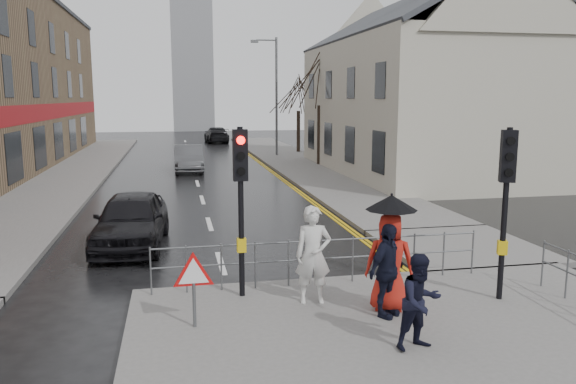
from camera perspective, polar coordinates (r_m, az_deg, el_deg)
name	(u,v)px	position (r m, az deg, el deg)	size (l,w,h in m)	color
ground	(234,306)	(11.43, -5.56, -11.47)	(120.00, 120.00, 0.00)	black
near_pavement	(459,371)	(9.13, 17.02, -17.04)	(10.00, 9.00, 0.14)	#605E5B
left_pavement	(78,169)	(34.29, -20.58, 2.21)	(4.00, 44.00, 0.14)	#605E5B
right_pavement	(293,160)	(36.63, 0.46, 3.26)	(4.00, 40.00, 0.14)	#605E5B
pavement_bridge_right	(459,247)	(16.08, 17.02, -5.35)	(4.00, 4.20, 0.14)	#605E5B
building_right_cream	(420,85)	(31.46, 13.24, 10.57)	(9.00, 16.40, 10.10)	#B4AE9C
church_tower	(192,58)	(72.83, -9.74, 13.29)	(5.00, 5.00, 18.00)	gray
traffic_signal_near_left	(241,182)	(11.01, -4.84, 0.99)	(0.28, 0.27, 3.40)	black
traffic_signal_near_right	(506,184)	(11.58, 21.31, 0.80)	(0.34, 0.33, 3.40)	black
guard_railing_front	(321,251)	(12.05, 3.38, -6.01)	(7.14, 0.04, 1.00)	#595B5E
warning_sign	(194,277)	(9.90, -9.57, -8.53)	(0.80, 0.07, 1.35)	#595B5E
street_lamp	(274,89)	(39.23, -1.44, 10.45)	(1.83, 0.25, 8.00)	#595B5E
tree_near	(320,80)	(33.74, 3.25, 11.32)	(2.40, 2.40, 6.58)	#30241A
tree_far	(298,93)	(41.62, 1.07, 10.01)	(2.40, 2.40, 5.64)	#30241A
pedestrian_a	(313,255)	(10.90, 2.57, -6.40)	(0.70, 0.46, 1.91)	silver
pedestrian_b	(420,302)	(9.25, 13.30, -10.80)	(0.75, 0.59, 1.55)	black
pedestrian_with_umbrella	(390,250)	(10.63, 10.33, -5.81)	(1.05, 0.96, 2.20)	#AA1D13
pedestrian_d	(387,271)	(10.40, 10.01, -7.86)	(1.01, 0.42, 1.73)	black
car_parked	(131,220)	(16.13, -15.64, -2.72)	(1.79, 4.46, 1.52)	black
car_mid	(189,158)	(31.95, -10.06, 3.38)	(1.55, 4.44, 1.46)	#45474A
car_far	(217,135)	(52.33, -7.28, 5.78)	(2.00, 4.92, 1.43)	black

